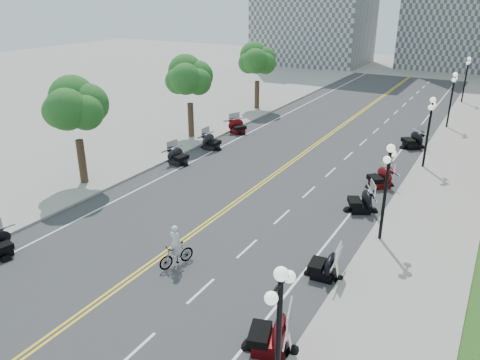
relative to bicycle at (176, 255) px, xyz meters
The scene contains 42 objects.
ground 3.15m from the bicycle, 111.19° to the left, with size 160.00×160.00×0.00m, color gray.
road 12.95m from the bicycle, 94.97° to the left, with size 16.00×90.00×0.01m, color #333335.
centerline_yellow_a 12.96m from the bicycle, 95.50° to the left, with size 0.12×90.00×0.00m, color yellow.
centerline_yellow_b 12.94m from the bicycle, 94.44° to the left, with size 0.12×90.00×0.00m, color yellow.
edge_line_north 13.94m from the bicycle, 67.73° to the left, with size 0.12×90.00×0.00m, color white.
edge_line_south 14.93m from the bicycle, 120.26° to the left, with size 0.12×90.00×0.00m, color white.
lane_dash_4 5.54m from the bicycle, 67.86° to the right, with size 0.12×2.00×0.00m, color white.
lane_dash_5 2.42m from the bicycle, 28.10° to the right, with size 0.12×2.00×0.00m, color white.
lane_dash_6 3.60m from the bicycle, 54.26° to the left, with size 0.12×2.00×0.00m, color white.
lane_dash_7 7.22m from the bicycle, 73.20° to the left, with size 0.12×2.00×0.00m, color white.
lane_dash_8 11.10m from the bicycle, 79.19° to the left, with size 0.12×2.00×0.00m, color white.
lane_dash_9 15.04m from the bicycle, 82.05° to the left, with size 0.12×2.00×0.00m, color white.
lane_dash_10 19.01m from the bicycle, 83.72° to the left, with size 0.12×2.00×0.00m, color white.
lane_dash_11 22.99m from the bicycle, 84.81° to the left, with size 0.12×2.00×0.00m, color white.
lane_dash_12 26.98m from the bicycle, 85.58° to the left, with size 0.12×2.00×0.00m, color white.
lane_dash_13 30.96m from the bicycle, 86.15° to the left, with size 0.12×2.00×0.00m, color white.
lane_dash_14 34.96m from the bicycle, 86.59° to the left, with size 0.12×2.00×0.00m, color white.
lane_dash_15 38.95m from the bicycle, 86.94° to the left, with size 0.12×2.00×0.00m, color white.
lane_dash_16 42.94m from the bicycle, 87.22° to the left, with size 0.12×2.00×0.00m, color white.
lane_dash_17 46.94m from the bicycle, 87.46° to the left, with size 0.12×2.00×0.00m, color white.
lane_dash_18 50.93m from the bicycle, 87.66° to the left, with size 0.12×2.00×0.00m, color white.
lane_dash_19 54.93m from the bicycle, 87.83° to the left, with size 0.12×2.00×0.00m, color white.
sidewalk_north 15.95m from the bicycle, 53.96° to the left, with size 5.00×90.00×0.15m, color #9E9991.
sidewalk_south 17.36m from the bicycle, 132.04° to the left, with size 5.00×90.00×0.15m, color #9E9991.
street_lamp_1 9.29m from the bicycle, 34.34° to the right, with size 0.50×1.20×4.90m, color black, non-canonical shape.
street_lamp_2 10.37m from the bicycle, 42.65° to the left, with size 0.50×1.20×4.90m, color black, non-canonical shape.
street_lamp_3 20.42m from the bicycle, 68.40° to the left, with size 0.50×1.20×4.90m, color black, non-canonical shape.
street_lamp_4 31.85m from the bicycle, 76.39° to the left, with size 0.50×1.20×4.90m, color black, non-canonical shape.
street_lamp_5 43.59m from the bicycle, 80.11° to the left, with size 0.50×1.20×4.90m, color black, non-canonical shape.
tree_2 12.85m from the bicycle, 156.26° to the left, with size 4.80×4.80×9.20m, color #235619, non-canonical shape.
tree_3 20.65m from the bicycle, 123.36° to the left, with size 4.80×4.80×9.20m, color #235619, non-canonical shape.
tree_4 31.24m from the bicycle, 111.05° to the left, with size 4.80×4.80×9.20m, color #235619, non-canonical shape.
motorcycle_n_4 6.73m from the bicycle, 24.48° to the right, with size 2.23×2.23×1.56m, color #590A0C, non-canonical shape.
motorcycle_n_5 6.62m from the bicycle, 21.71° to the left, with size 1.93×1.93×1.35m, color black, non-canonical shape.
motorcycle_n_7 11.28m from the bicycle, 60.03° to the left, with size 2.08×2.08×1.46m, color black, non-canonical shape.
motorcycle_n_8 15.06m from the bicycle, 67.94° to the left, with size 2.07×2.07×1.45m, color #590A0C, non-canonical shape.
motorcycle_n_10 24.01m from the bicycle, 75.84° to the left, with size 2.21×2.21×1.55m, color black, non-canonical shape.
motorcycle_s_7 13.68m from the bicycle, 126.43° to the left, with size 1.94×1.94×1.36m, color black, non-canonical shape.
motorcycle_s_8 17.07m from the bicycle, 117.64° to the left, with size 1.97×1.97×1.38m, color black, non-canonical shape.
motorcycle_s_9 21.73m from the bicycle, 112.63° to the left, with size 2.00×2.00×1.40m, color #590A0C, non-canonical shape.
bicycle is the anchor object (origin of this frame).
cyclist_rider 1.40m from the bicycle, ahead, with size 0.62×0.41×1.70m, color silver.
Camera 1 is at (12.77, -17.43, 11.66)m, focal length 35.00 mm.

